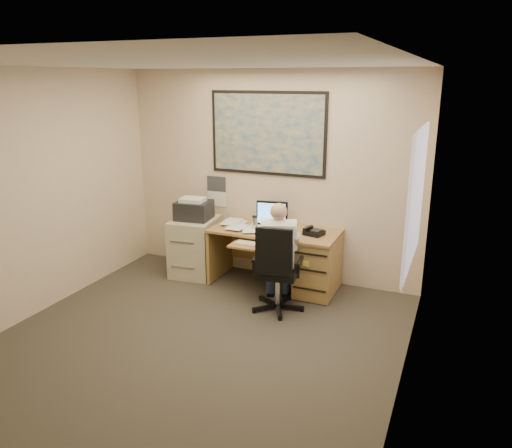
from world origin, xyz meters
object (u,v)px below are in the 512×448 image
at_px(desk, 300,256).
at_px(person, 279,257).
at_px(office_chair, 276,286).
at_px(filing_cabinet, 195,241).

height_order(desk, person, person).
distance_m(desk, office_chair, 0.72).
bearing_deg(office_chair, desk, 77.07).
xyz_separation_m(filing_cabinet, person, (1.42, -0.58, 0.17)).
xyz_separation_m(desk, office_chair, (-0.06, -0.70, -0.14)).
relative_size(desk, filing_cabinet, 1.50).
distance_m(desk, person, 0.65).
height_order(desk, filing_cabinet, desk).
bearing_deg(filing_cabinet, person, -28.73).
height_order(filing_cabinet, person, person).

